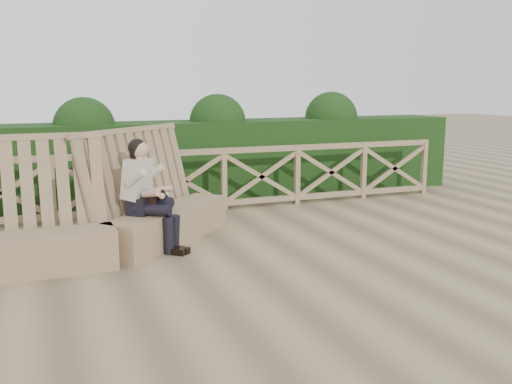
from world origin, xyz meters
name	(u,v)px	position (x,y,z in m)	size (l,w,h in m)	color
ground	(260,274)	(0.00, 0.00, 0.00)	(60.00, 60.00, 0.00)	brown
bench	(95,225)	(-1.71, 1.44, 0.41)	(4.19, 2.24, 1.62)	#806649
woman	(146,191)	(-1.03, 1.49, 0.80)	(0.84, 0.84, 1.50)	black
guardrail	(184,181)	(0.00, 3.50, 0.55)	(10.10, 0.09, 1.10)	#8C6D51
hedge	(168,162)	(0.00, 4.70, 0.75)	(12.00, 1.20, 1.50)	black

